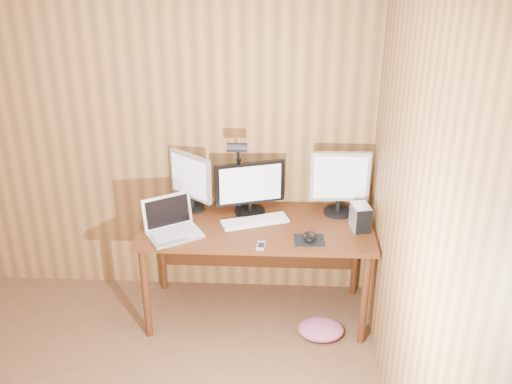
# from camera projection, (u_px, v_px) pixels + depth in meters

# --- Properties ---
(room_shell) EXTENTS (4.00, 4.00, 4.00)m
(room_shell) POSITION_uv_depth(u_px,v_px,m) (14.00, 301.00, 2.48)
(room_shell) COLOR brown
(room_shell) RESTS_ON ground
(desk) EXTENTS (1.60, 0.70, 0.75)m
(desk) POSITION_uv_depth(u_px,v_px,m) (257.00, 234.00, 4.24)
(desk) COLOR #49230F
(desk) RESTS_ON floor
(monitor_center) EXTENTS (0.48, 0.22, 0.39)m
(monitor_center) POSITION_uv_depth(u_px,v_px,m) (250.00, 188.00, 4.19)
(monitor_center) COLOR black
(monitor_center) RESTS_ON desk
(monitor_left) EXTENTS (0.32, 0.26, 0.43)m
(monitor_left) POSITION_uv_depth(u_px,v_px,m) (191.00, 180.00, 4.23)
(monitor_left) COLOR black
(monitor_left) RESTS_ON desk
(monitor_right) EXTENTS (0.42, 0.20, 0.47)m
(monitor_right) POSITION_uv_depth(u_px,v_px,m) (340.00, 181.00, 4.16)
(monitor_right) COLOR black
(monitor_right) RESTS_ON desk
(laptop) EXTENTS (0.43, 0.40, 0.24)m
(laptop) POSITION_uv_depth(u_px,v_px,m) (172.00, 225.00, 3.99)
(laptop) COLOR silver
(laptop) RESTS_ON desk
(keyboard) EXTENTS (0.48, 0.29, 0.02)m
(keyboard) POSITION_uv_depth(u_px,v_px,m) (255.00, 221.00, 4.14)
(keyboard) COLOR white
(keyboard) RESTS_ON desk
(mousepad) EXTENTS (0.20, 0.17, 0.00)m
(mousepad) POSITION_uv_depth(u_px,v_px,m) (309.00, 240.00, 3.92)
(mousepad) COLOR black
(mousepad) RESTS_ON desk
(mouse) EXTENTS (0.11, 0.14, 0.04)m
(mouse) POSITION_uv_depth(u_px,v_px,m) (309.00, 237.00, 3.91)
(mouse) COLOR black
(mouse) RESTS_ON mousepad
(hard_drive) EXTENTS (0.14, 0.18, 0.18)m
(hard_drive) POSITION_uv_depth(u_px,v_px,m) (360.00, 217.00, 4.03)
(hard_drive) COLOR silver
(hard_drive) RESTS_ON desk
(phone) EXTENTS (0.06, 0.11, 0.01)m
(phone) POSITION_uv_depth(u_px,v_px,m) (261.00, 246.00, 3.85)
(phone) COLOR silver
(phone) RESTS_ON desk
(speaker) EXTENTS (0.05, 0.05, 0.12)m
(speaker) POSITION_uv_depth(u_px,v_px,m) (363.00, 203.00, 4.28)
(speaker) COLOR black
(speaker) RESTS_ON desk
(desk_lamp) EXTENTS (0.14, 0.19, 0.59)m
(desk_lamp) POSITION_uv_depth(u_px,v_px,m) (238.00, 165.00, 4.12)
(desk_lamp) COLOR black
(desk_lamp) RESTS_ON desk
(fabric_pile) EXTENTS (0.38, 0.34, 0.10)m
(fabric_pile) POSITION_uv_depth(u_px,v_px,m) (321.00, 329.00, 4.19)
(fabric_pile) COLOR #B15578
(fabric_pile) RESTS_ON floor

